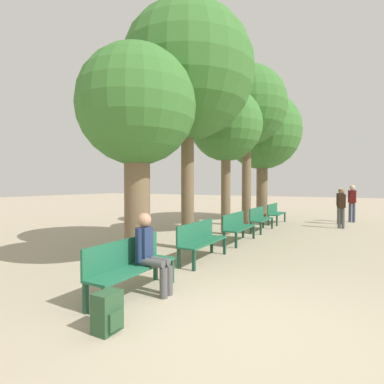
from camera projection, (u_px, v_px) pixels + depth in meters
name	position (u px, v px, depth m)	size (l,w,h in m)	color
ground_plane	(246.00, 327.00, 3.66)	(80.00, 80.00, 0.00)	tan
bench_row_0	(130.00, 263.00, 4.69)	(0.44, 1.71, 0.87)	#1E6042
bench_row_1	(200.00, 238.00, 6.84)	(0.44, 1.71, 0.87)	#1E6042
bench_row_2	(237.00, 225.00, 8.98)	(0.44, 1.71, 0.87)	#1E6042
bench_row_3	(260.00, 217.00, 11.13)	(0.44, 1.71, 0.87)	#1E6042
bench_row_4	(275.00, 212.00, 13.27)	(0.44, 1.71, 0.87)	#1E6042
tree_row_0	(137.00, 111.00, 6.13)	(2.43, 2.43, 4.57)	brown
tree_row_1	(187.00, 74.00, 7.95)	(3.54, 3.54, 6.49)	brown
tree_row_2	(226.00, 126.00, 10.36)	(2.52, 2.52, 5.07)	brown
tree_row_3	(247.00, 107.00, 12.33)	(3.28, 3.28, 6.63)	brown
tree_row_4	(262.00, 132.00, 14.44)	(3.71, 3.71, 6.18)	brown
person_seated	(150.00, 251.00, 4.78)	(0.60, 0.34, 1.29)	#4C4C4C
backpack	(108.00, 312.00, 3.53)	(0.27, 0.32, 0.48)	#284C2D
pedestrian_near	(341.00, 206.00, 11.76)	(0.32, 0.21, 1.57)	#4C4C4C
pedestrian_mid	(340.00, 204.00, 13.02)	(0.32, 0.27, 1.57)	#4C4C4C
pedestrian_far	(352.00, 201.00, 13.68)	(0.35, 0.25, 1.71)	#384260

